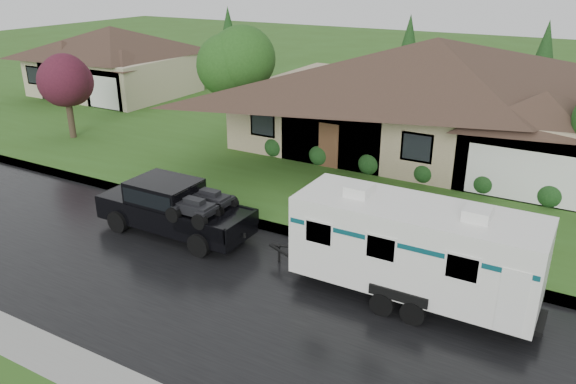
{
  "coord_description": "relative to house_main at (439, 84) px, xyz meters",
  "views": [
    {
      "loc": [
        9.47,
        -13.49,
        8.93
      ],
      "look_at": [
        0.6,
        2.0,
        1.71
      ],
      "focal_mm": 35.0,
      "sensor_mm": 36.0,
      "label": 1
    }
  ],
  "objects": [
    {
      "name": "pickup_truck",
      "position": [
        -5.45,
        -13.57,
        -2.56
      ],
      "size": [
        5.78,
        2.2,
        1.93
      ],
      "color": "black",
      "rests_on": "ground"
    },
    {
      "name": "tree_red",
      "position": [
        -17.88,
        -7.37,
        -0.33
      ],
      "size": [
        2.72,
        2.72,
        4.5
      ],
      "color": "#382B1E",
      "rests_on": "lawn"
    },
    {
      "name": "travel_trailer",
      "position": [
        3.36,
        -13.57,
        -1.89
      ],
      "size": [
        7.13,
        2.51,
        3.2
      ],
      "color": "white",
      "rests_on": "ground"
    },
    {
      "name": "house_far",
      "position": [
        -24.07,
        2.02,
        -0.62
      ],
      "size": [
        10.8,
        8.64,
        5.8
      ],
      "color": "#C2B590",
      "rests_on": "lawn"
    },
    {
      "name": "ground",
      "position": [
        -2.29,
        -13.84,
        -3.59
      ],
      "size": [
        140.0,
        140.0,
        0.0
      ],
      "primitive_type": "plane",
      "color": "#30571B",
      "rests_on": "ground"
    },
    {
      "name": "lawn",
      "position": [
        -2.29,
        1.16,
        -3.52
      ],
      "size": [
        140.0,
        26.0,
        0.15
      ],
      "primitive_type": "cube",
      "color": "#30571B",
      "rests_on": "ground"
    },
    {
      "name": "road",
      "position": [
        -2.29,
        -15.84,
        -3.59
      ],
      "size": [
        140.0,
        8.0,
        0.01
      ],
      "primitive_type": "cube",
      "color": "black",
      "rests_on": "ground"
    },
    {
      "name": "tree_left_green",
      "position": [
        -8.89,
        -4.45,
        0.75
      ],
      "size": [
        3.65,
        3.65,
        6.04
      ],
      "color": "#382B1E",
      "rests_on": "lawn"
    },
    {
      "name": "curb",
      "position": [
        -2.29,
        -11.59,
        -3.52
      ],
      "size": [
        140.0,
        0.5,
        0.15
      ],
      "primitive_type": "cube",
      "color": "gray",
      "rests_on": "ground"
    },
    {
      "name": "shrub_row",
      "position": [
        -0.29,
        -4.54,
        -2.94
      ],
      "size": [
        13.6,
        1.0,
        1.0
      ],
      "color": "#143814",
      "rests_on": "lawn"
    },
    {
      "name": "house_main",
      "position": [
        0.0,
        0.0,
        0.0
      ],
      "size": [
        19.44,
        10.8,
        6.9
      ],
      "color": "#9B8769",
      "rests_on": "lawn"
    }
  ]
}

